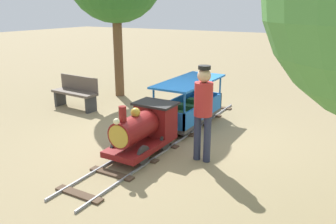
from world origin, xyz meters
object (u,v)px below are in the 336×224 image
(conductor_person, at_px, (203,106))
(park_bench, at_px, (76,92))
(locomotive, at_px, (144,128))
(passenger_car, at_px, (189,107))

(conductor_person, relative_size, park_bench, 1.23)
(conductor_person, bearing_deg, locomotive, 13.62)
(passenger_car, bearing_deg, conductor_person, 123.48)
(locomotive, bearing_deg, park_bench, -25.77)
(locomotive, xyz_separation_m, park_bench, (3.10, -1.50, -0.07))
(park_bench, bearing_deg, conductor_person, 162.96)
(locomotive, xyz_separation_m, conductor_person, (-1.00, -0.24, 0.47))
(passenger_car, relative_size, conductor_person, 1.23)
(passenger_car, xyz_separation_m, conductor_person, (-1.00, 1.51, 0.53))
(locomotive, distance_m, conductor_person, 1.13)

